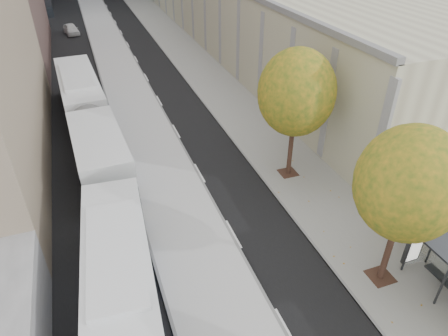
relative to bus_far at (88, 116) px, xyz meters
name	(u,v)px	position (x,y,z in m)	size (l,w,h in m)	color
bus_platform	(135,108)	(3.83, 3.84, -1.68)	(4.25, 150.00, 0.15)	#BABABA
sidewalk	(225,95)	(11.83, 3.84, -1.71)	(4.75, 150.00, 0.08)	gray
tree_c	(409,184)	(11.30, -18.16, 3.50)	(4.20, 4.20, 7.28)	black
tree_d	(296,93)	(11.30, -9.16, 3.72)	(4.40, 4.40, 7.60)	black
bus_far	(88,116)	(0.00, 0.00, 0.00)	(3.86, 19.36, 3.21)	silver
distant_car	(71,29)	(-0.17, 30.05, -1.10)	(1.55, 3.84, 1.31)	silver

